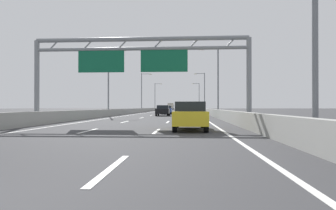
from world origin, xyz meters
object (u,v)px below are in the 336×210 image
(streetlamp_left_mid, at_px, (110,78))
(streetlamp_right_distant, at_px, (198,95))
(streetlamp_right_far, at_px, (204,90))
(orange_car, at_px, (187,108))
(streetlamp_left_far, at_px, (142,90))
(silver_car, at_px, (188,108))
(black_car, at_px, (163,110))
(box_truck, at_px, (171,106))
(sign_gantry, at_px, (139,58))
(streetlamp_left_distant, at_px, (156,95))
(streetlamp_right_mid, at_px, (216,77))
(yellow_car, at_px, (190,116))
(green_car, at_px, (190,111))
(white_car, at_px, (187,108))
(blue_car, at_px, (166,110))

(streetlamp_left_mid, xyz_separation_m, streetlamp_right_distant, (14.93, 60.25, 0.00))
(streetlamp_right_far, xyz_separation_m, orange_car, (-3.73, 52.83, -4.65))
(streetlamp_left_far, relative_size, silver_car, 2.18)
(black_car, xyz_separation_m, box_truck, (-3.84, 90.38, 0.84))
(sign_gantry, relative_size, streetlamp_left_distant, 1.68)
(sign_gantry, xyz_separation_m, streetlamp_left_distant, (-7.33, 79.64, 0.60))
(streetlamp_right_mid, xyz_separation_m, orange_car, (-3.73, 82.95, -4.65))
(orange_car, distance_m, silver_car, 15.17)
(streetlamp_right_mid, height_order, streetlamp_right_distant, same)
(box_truck, bearing_deg, black_car, -87.57)
(streetlamp_left_far, xyz_separation_m, yellow_car, (11.00, -54.40, -4.62))
(streetlamp_left_mid, bearing_deg, streetlamp_right_mid, 0.00)
(black_car, distance_m, green_car, 8.11)
(streetlamp_right_far, xyz_separation_m, green_car, (-3.78, -37.02, -4.64))
(streetlamp_right_mid, height_order, black_car, streetlamp_right_mid)
(streetlamp_right_far, xyz_separation_m, silver_car, (-3.72, 37.66, -4.64))
(sign_gantry, relative_size, silver_car, 3.65)
(white_car, relative_size, silver_car, 1.03)
(streetlamp_right_mid, xyz_separation_m, streetlamp_right_distant, (0.00, 60.25, 0.00))
(streetlamp_right_distant, xyz_separation_m, orange_car, (-3.73, 22.70, -4.65))
(silver_car, relative_size, green_car, 1.04)
(sign_gantry, relative_size, streetlamp_right_far, 1.68)
(white_car, distance_m, box_truck, 49.42)
(streetlamp_left_far, xyz_separation_m, white_car, (10.96, 11.73, -4.61))
(sign_gantry, relative_size, black_car, 3.85)
(streetlamp_right_distant, bearing_deg, streetlamp_left_mid, -103.92)
(orange_car, xyz_separation_m, white_car, (-0.24, -41.10, 0.05))
(streetlamp_right_mid, distance_m, blue_car, 13.05)
(sign_gantry, bearing_deg, box_truck, 91.91)
(black_car, bearing_deg, streetlamp_left_mid, -177.32)
(streetlamp_left_distant, xyz_separation_m, streetlamp_right_distant, (14.93, 0.00, 0.00))
(sign_gantry, bearing_deg, streetlamp_left_mid, 110.71)
(streetlamp_right_mid, distance_m, yellow_car, 25.02)
(streetlamp_right_mid, xyz_separation_m, black_car, (-7.44, 0.35, -4.62))
(white_car, bearing_deg, silver_car, 89.45)
(streetlamp_right_distant, bearing_deg, sign_gantry, -95.45)
(streetlamp_right_distant, relative_size, black_car, 2.30)
(green_car, bearing_deg, box_truck, 94.39)
(streetlamp_right_distant, height_order, orange_car, streetlamp_right_distant)
(blue_car, bearing_deg, box_truck, 92.60)
(sign_gantry, xyz_separation_m, orange_car, (3.88, 102.34, -4.06))
(streetlamp_left_distant, height_order, green_car, streetlamp_left_distant)
(streetlamp_right_distant, distance_m, black_car, 60.54)
(green_car, bearing_deg, blue_car, 103.07)
(silver_car, bearing_deg, white_car, -90.55)
(streetlamp_right_mid, height_order, green_car, streetlamp_right_mid)
(silver_car, bearing_deg, streetlamp_right_mid, -86.86)
(black_car, height_order, white_car, white_car)
(streetlamp_right_far, height_order, streetlamp_right_distant, same)
(yellow_car, xyz_separation_m, blue_car, (-3.66, 33.82, -0.03))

